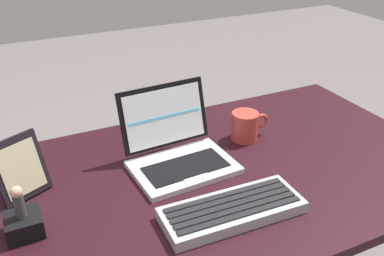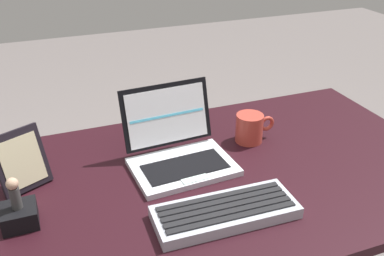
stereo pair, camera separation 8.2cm
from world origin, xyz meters
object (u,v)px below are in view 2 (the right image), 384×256
Objects in this scene: external_keyboard at (225,212)px; photo_frame at (21,161)px; figurine_stand at (20,216)px; coffee_mug at (250,128)px; figurine at (14,192)px; laptop_front at (178,151)px.

photo_frame is at bearing 145.67° from external_keyboard.
coffee_mug reaches higher than figurine_stand.
figurine is at bearing -90.00° from figurine_stand.
laptop_front is 3.59× the size of figurine.
laptop_front reaches higher than coffee_mug.
photo_frame reaches higher than figurine_stand.
coffee_mug is (0.68, 0.16, -0.05)m from figurine.
coffee_mug is (0.66, 0.01, -0.04)m from photo_frame.
external_keyboard is 0.49m from figurine.
figurine_stand is at bearing -96.76° from photo_frame.
photo_frame is at bearing 83.24° from figurine.
figurine reaches higher than coffee_mug.
photo_frame is 0.15m from figurine.
figurine is at bearing -166.73° from coffee_mug.
laptop_front is 2.26× the size of coffee_mug.
figurine_stand reaches higher than external_keyboard.
laptop_front is at bearing 95.69° from external_keyboard.
figurine is at bearing 161.98° from external_keyboard.
photo_frame is 2.01× the size of figurine_stand.
laptop_front is 1.80× the size of photo_frame.
coffee_mug is at bearing 10.35° from laptop_front.
external_keyboard is at bearing -84.31° from laptop_front.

